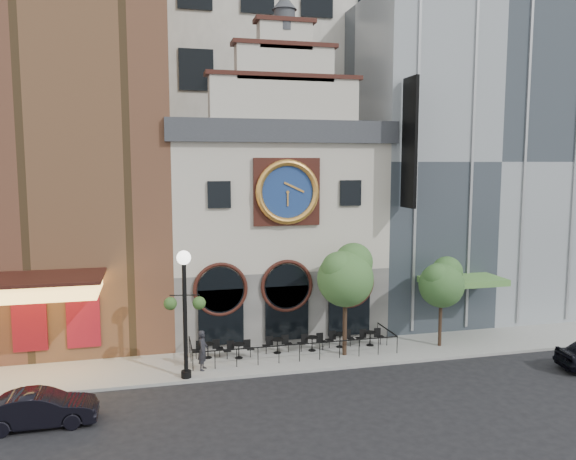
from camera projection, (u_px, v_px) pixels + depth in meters
The scene contains 18 objects.
ground at pixel (306, 373), 27.05m from camera, with size 120.00×120.00×0.00m, color black.
sidewalk at pixel (293, 354), 29.46m from camera, with size 44.00×5.00×0.15m, color gray.
clock_building at pixel (271, 220), 33.82m from camera, with size 12.60×8.78×18.65m.
theater_building at pixel (42, 119), 32.11m from camera, with size 14.00×15.60×25.00m.
retail_building at pixel (449, 162), 38.58m from camera, with size 14.00×14.40×20.00m.
office_tower at pixel (238, 36), 44.01m from camera, with size 20.00×16.00×40.00m, color silver.
cafe_railing at pixel (293, 345), 29.40m from camera, with size 10.60×2.60×0.90m, color black, non-canonical shape.
bistro_0 at pixel (208, 349), 28.66m from camera, with size 1.58×0.68×0.90m.
bistro_1 at pixel (239, 349), 28.62m from camera, with size 1.58×0.68×0.90m.
bistro_2 at pixel (277, 345), 29.39m from camera, with size 1.58×0.68×0.90m.
bistro_3 at pixel (312, 342), 29.77m from camera, with size 1.58×0.68×0.90m.
bistro_4 at pixel (340, 339), 30.34m from camera, with size 1.58×0.68×0.90m.
bistro_5 at pixel (370, 337), 30.64m from camera, with size 1.58×0.68×0.90m.
car_left at pixel (40, 409), 21.50m from camera, with size 1.46×4.19×1.38m, color black.
pedestrian at pixel (203, 350), 26.98m from camera, with size 0.71×0.46×1.94m, color black.
lamppost at pixel (185, 300), 25.65m from camera, with size 1.90×0.82×5.98m.
tree_left at pixel (346, 274), 28.77m from camera, with size 3.02×2.91×5.82m.
tree_right at pixel (442, 281), 30.30m from camera, with size 2.53×2.44×4.87m.
Camera 1 is at (-7.05, -25.10, 10.02)m, focal length 35.00 mm.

